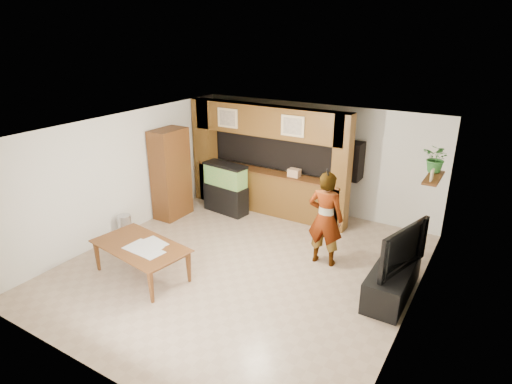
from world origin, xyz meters
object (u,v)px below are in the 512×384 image
Objects in this scene: aquarium at (226,189)px; television at (397,246)px; dining_table at (140,261)px; person at (325,219)px; pantry_cabinet at (171,174)px.

television is (4.39, -1.44, 0.32)m from aquarium.
television is 4.43m from dining_table.
person is at bearing 90.66° from television.
person is 3.45m from dining_table.
pantry_cabinet is at bearing 100.14° from television.
pantry_cabinet is 2.83m from dining_table.
person is (-1.40, 0.40, -0.00)m from television.
pantry_cabinet is at bearing -131.92° from aquarium.
person is at bearing -12.29° from aquarium.
aquarium reaches higher than dining_table.
aquarium is 0.69× the size of dining_table.
television is at bearing -6.40° from pantry_cabinet.
aquarium is at bearing 105.12° from dining_table.
aquarium is 4.63m from television.
person is at bearing 48.29° from dining_table.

